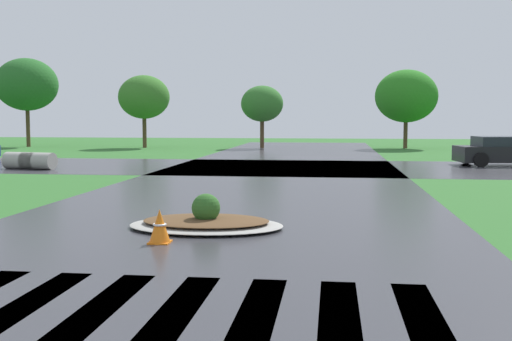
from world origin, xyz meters
The scene contains 8 objects.
asphalt_roadway centered at (0.00, 10.00, 0.00)m, with size 9.72×80.00×0.01m, color #35353A.
asphalt_cross_road centered at (0.00, 24.21, 0.00)m, with size 90.00×8.75×0.01m, color #35353A.
crosswalk_stripes centered at (0.00, 4.19, 0.00)m, with size 6.75×3.32×0.01m.
median_island centered at (-0.28, 9.49, 0.13)m, with size 3.03×2.07×0.68m.
car_dark_suv centered at (9.81, 26.41, 0.62)m, with size 4.48×2.53×1.30m.
drainage_pipe_stack centered at (-10.34, 21.91, 0.35)m, with size 2.35×1.12×0.71m.
traffic_cone centered at (-0.78, 7.99, 0.28)m, with size 0.38×0.38×0.59m.
background_treeline centered at (4.32, 40.32, 3.93)m, with size 48.53×5.56×6.39m.
Camera 1 is at (2.16, -2.15, 2.17)m, focal length 43.08 mm.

